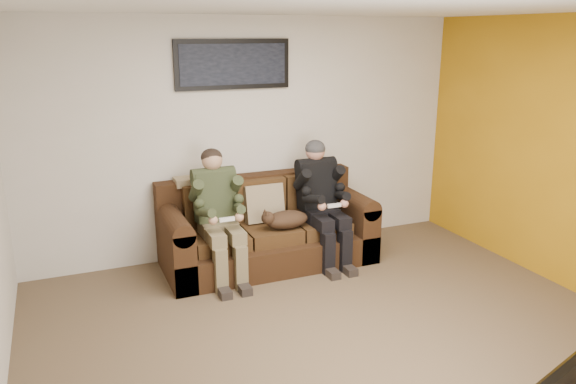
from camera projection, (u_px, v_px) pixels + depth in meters
name	position (u px, v px, depth m)	size (l,w,h in m)	color
floor	(344.00, 341.00, 4.57)	(5.00, 5.00, 0.00)	brown
ceiling	(354.00, 6.00, 3.85)	(5.00, 5.00, 0.00)	silver
wall_back	(251.00, 138.00, 6.20)	(5.00, 5.00, 0.00)	beige
sofa	(266.00, 231.00, 6.10)	(2.23, 0.96, 0.91)	#301C0E
throw_pillow	(264.00, 203.00, 6.05)	(0.43, 0.12, 0.41)	#8F7D5D
throw_blanket	(196.00, 181.00, 5.94)	(0.46, 0.22, 0.08)	tan
person_left	(218.00, 208.00, 5.61)	(0.51, 0.87, 1.30)	#726547
person_right	(321.00, 195.00, 6.04)	(0.51, 0.86, 1.31)	black
cat	(285.00, 219.00, 5.84)	(0.66, 0.26, 0.24)	#422B1A
framed_poster	(233.00, 64.00, 5.88)	(1.25, 0.05, 0.52)	black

